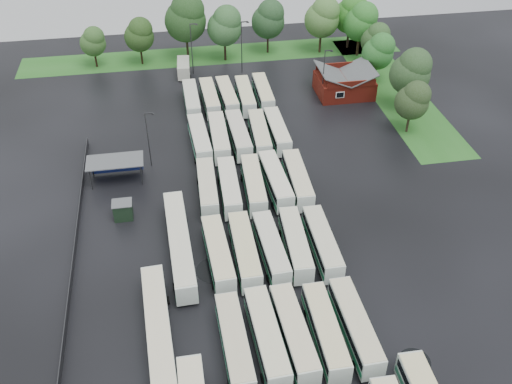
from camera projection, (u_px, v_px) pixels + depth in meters
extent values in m
plane|color=black|center=(257.00, 267.00, 70.19)|extent=(160.00, 160.00, 0.00)
cube|color=maroon|center=(344.00, 86.00, 106.14)|extent=(10.00, 8.00, 3.40)
cube|color=#4C4F51|center=(332.00, 74.00, 104.24)|extent=(5.07, 8.60, 2.19)
cube|color=#4C4F51|center=(358.00, 72.00, 104.92)|extent=(5.07, 8.60, 2.19)
cube|color=maroon|center=(352.00, 84.00, 101.67)|extent=(9.00, 0.20, 1.20)
cube|color=silver|center=(340.00, 95.00, 102.50)|extent=(1.60, 0.12, 1.20)
cylinder|color=#2D2D30|center=(91.00, 180.00, 82.08)|extent=(0.16, 0.16, 3.40)
cylinder|color=#2D2D30|center=(141.00, 175.00, 83.06)|extent=(0.16, 0.16, 3.40)
cylinder|color=#2D2D30|center=(92.00, 167.00, 84.60)|extent=(0.16, 0.16, 3.40)
cylinder|color=#2D2D30|center=(141.00, 163.00, 85.58)|extent=(0.16, 0.16, 3.40)
cube|color=#4C4F51|center=(115.00, 161.00, 82.75)|extent=(8.20, 4.20, 0.15)
cube|color=navy|center=(117.00, 165.00, 85.38)|extent=(7.60, 0.08, 2.60)
cube|color=black|center=(123.00, 211.00, 77.15)|extent=(2.50, 2.00, 2.50)
cube|color=#4C4F51|center=(122.00, 203.00, 76.36)|extent=(2.70, 2.20, 0.12)
cube|color=#26641E|center=(214.00, 55.00, 121.48)|extent=(80.00, 10.00, 0.01)
cube|color=#26641E|center=(394.00, 90.00, 108.53)|extent=(10.00, 50.00, 0.01)
cube|color=#2D2D30|center=(76.00, 242.00, 73.10)|extent=(0.10, 50.00, 1.20)
cube|color=silver|center=(235.00, 343.00, 58.81)|extent=(2.71, 11.83, 2.70)
cube|color=black|center=(234.00, 340.00, 58.48)|extent=(2.76, 11.36, 0.86)
cube|color=#207950|center=(235.00, 347.00, 59.16)|extent=(2.76, 11.59, 0.59)
cube|color=beige|center=(234.00, 334.00, 57.97)|extent=(2.61, 11.47, 0.12)
cylinder|color=black|center=(240.00, 382.00, 56.65)|extent=(2.50, 0.94, 0.94)
cylinder|color=black|center=(230.00, 324.00, 62.59)|extent=(2.50, 0.94, 0.94)
cube|color=silver|center=(267.00, 337.00, 59.40)|extent=(2.96, 12.10, 2.75)
cube|color=black|center=(267.00, 334.00, 59.07)|extent=(3.00, 11.62, 0.88)
cube|color=#287A55|center=(267.00, 341.00, 59.77)|extent=(3.00, 11.86, 0.61)
cube|color=beige|center=(267.00, 328.00, 58.54)|extent=(2.85, 11.74, 0.12)
cylinder|color=black|center=(274.00, 376.00, 57.20)|extent=(2.55, 0.96, 0.96)
cylinder|color=black|center=(260.00, 318.00, 63.26)|extent=(2.55, 0.96, 0.96)
cube|color=silver|center=(294.00, 333.00, 59.82)|extent=(2.97, 11.96, 2.72)
cube|color=black|center=(294.00, 330.00, 59.50)|extent=(3.01, 11.49, 0.87)
cube|color=#1E7D4F|center=(294.00, 337.00, 60.18)|extent=(3.01, 11.73, 0.60)
cube|color=beige|center=(294.00, 324.00, 58.98)|extent=(2.85, 11.60, 0.12)
cylinder|color=black|center=(302.00, 371.00, 57.65)|extent=(2.52, 0.95, 0.95)
cylinder|color=black|center=(286.00, 314.00, 63.63)|extent=(2.52, 0.95, 0.95)
cube|color=silver|center=(325.00, 331.00, 60.12)|extent=(2.51, 11.63, 2.66)
cube|color=black|center=(326.00, 328.00, 59.80)|extent=(2.57, 11.17, 0.85)
cube|color=#12753E|center=(325.00, 334.00, 60.47)|extent=(2.56, 11.40, 0.59)
cube|color=beige|center=(326.00, 322.00, 59.29)|extent=(2.41, 11.28, 0.12)
cylinder|color=black|center=(334.00, 368.00, 58.00)|extent=(2.47, 0.93, 0.93)
cylinder|color=black|center=(316.00, 313.00, 63.85)|extent=(2.47, 0.93, 0.93)
cube|color=silver|center=(355.00, 326.00, 60.62)|extent=(2.67, 11.89, 2.71)
cube|color=black|center=(356.00, 322.00, 60.29)|extent=(2.72, 11.42, 0.87)
cube|color=#12834A|center=(354.00, 329.00, 60.98)|extent=(2.72, 11.65, 0.60)
cube|color=beige|center=(356.00, 317.00, 59.77)|extent=(2.57, 11.53, 0.12)
cylinder|color=black|center=(365.00, 363.00, 58.45)|extent=(2.52, 0.95, 0.95)
cylinder|color=black|center=(343.00, 308.00, 64.42)|extent=(2.52, 0.95, 0.95)
cube|color=silver|center=(218.00, 254.00, 69.53)|extent=(2.96, 11.94, 2.71)
cube|color=black|center=(218.00, 251.00, 69.20)|extent=(3.00, 11.46, 0.87)
cube|color=#207F50|center=(218.00, 257.00, 69.89)|extent=(3.00, 11.70, 0.60)
cube|color=beige|center=(218.00, 245.00, 68.68)|extent=(2.85, 11.58, 0.12)
cylinder|color=black|center=(222.00, 284.00, 67.36)|extent=(2.52, 0.95, 0.95)
cylinder|color=black|center=(215.00, 242.00, 73.33)|extent=(2.52, 0.95, 0.95)
cube|color=silver|center=(245.00, 251.00, 69.90)|extent=(2.54, 12.06, 2.76)
cube|color=black|center=(244.00, 248.00, 69.57)|extent=(2.60, 11.58, 0.88)
cube|color=#1E804F|center=(245.00, 254.00, 70.27)|extent=(2.59, 11.82, 0.61)
cube|color=beige|center=(244.00, 242.00, 69.04)|extent=(2.44, 11.70, 0.12)
cylinder|color=black|center=(250.00, 281.00, 67.70)|extent=(2.56, 0.96, 0.96)
cylinder|color=black|center=(240.00, 239.00, 73.77)|extent=(2.56, 0.96, 0.96)
cube|color=silver|center=(271.00, 248.00, 70.41)|extent=(2.86, 11.63, 2.64)
cube|color=black|center=(271.00, 245.00, 70.09)|extent=(2.90, 11.17, 0.85)
cube|color=#1B7D4B|center=(271.00, 252.00, 70.76)|extent=(2.90, 11.40, 0.58)
cube|color=beige|center=(271.00, 240.00, 69.58)|extent=(2.75, 11.28, 0.12)
cylinder|color=black|center=(277.00, 277.00, 68.29)|extent=(2.45, 0.92, 0.92)
cylinder|color=black|center=(265.00, 237.00, 74.11)|extent=(2.45, 0.92, 0.92)
cube|color=silver|center=(295.00, 244.00, 70.99)|extent=(2.98, 11.79, 2.68)
cube|color=black|center=(296.00, 241.00, 70.66)|extent=(3.01, 11.33, 0.86)
cube|color=#2B7D4F|center=(295.00, 247.00, 71.34)|extent=(3.01, 11.56, 0.59)
cube|color=beige|center=(296.00, 236.00, 70.15)|extent=(2.86, 11.44, 0.12)
cylinder|color=black|center=(302.00, 273.00, 68.85)|extent=(2.48, 0.94, 0.94)
cylinder|color=black|center=(289.00, 233.00, 74.74)|extent=(2.48, 0.94, 0.94)
cube|color=silver|center=(322.00, 243.00, 71.16)|extent=(2.53, 11.75, 2.69)
cube|color=black|center=(323.00, 240.00, 70.84)|extent=(2.59, 11.28, 0.86)
cube|color=#157747|center=(322.00, 246.00, 71.52)|extent=(2.58, 11.52, 0.59)
cube|color=beige|center=(323.00, 234.00, 70.32)|extent=(2.43, 11.40, 0.12)
cylinder|color=black|center=(330.00, 272.00, 69.01)|extent=(2.49, 0.94, 0.94)
cylinder|color=black|center=(314.00, 231.00, 74.93)|extent=(2.49, 0.94, 0.94)
cube|color=silver|center=(207.00, 188.00, 80.44)|extent=(2.77, 11.60, 2.64)
cube|color=black|center=(207.00, 185.00, 80.13)|extent=(2.82, 11.15, 0.85)
cube|color=#1B7843|center=(208.00, 191.00, 80.79)|extent=(2.82, 11.38, 0.58)
cube|color=beige|center=(207.00, 180.00, 79.62)|extent=(2.67, 11.26, 0.12)
cylinder|color=black|center=(211.00, 211.00, 78.33)|extent=(2.45, 0.92, 0.92)
cylinder|color=black|center=(205.00, 180.00, 84.14)|extent=(2.45, 0.92, 0.92)
cube|color=silver|center=(229.00, 187.00, 80.50)|extent=(2.80, 11.78, 2.68)
cube|color=black|center=(229.00, 184.00, 80.18)|extent=(2.84, 11.31, 0.86)
cube|color=#117441|center=(229.00, 191.00, 80.86)|extent=(2.84, 11.55, 0.59)
cube|color=beige|center=(229.00, 179.00, 79.66)|extent=(2.69, 11.43, 0.12)
cylinder|color=black|center=(233.00, 211.00, 78.36)|extent=(2.49, 0.94, 0.94)
cylinder|color=black|center=(226.00, 180.00, 84.26)|extent=(2.49, 0.94, 0.94)
cube|color=silver|center=(254.00, 185.00, 80.94)|extent=(3.01, 11.95, 2.71)
cube|color=black|center=(254.00, 182.00, 80.61)|extent=(3.04, 11.47, 0.87)
cube|color=#1A8351|center=(254.00, 188.00, 81.30)|extent=(3.05, 11.71, 0.60)
cube|color=beige|center=(254.00, 177.00, 80.10)|extent=(2.89, 11.59, 0.12)
cylinder|color=black|center=(258.00, 209.00, 78.77)|extent=(2.52, 0.95, 0.95)
cylinder|color=black|center=(249.00, 177.00, 84.74)|extent=(2.52, 0.95, 0.95)
cube|color=silver|center=(276.00, 181.00, 81.70)|extent=(2.99, 12.08, 2.75)
cube|color=black|center=(276.00, 178.00, 81.37)|extent=(3.03, 11.61, 0.88)
cube|color=#197D4C|center=(275.00, 184.00, 82.07)|extent=(3.03, 11.85, 0.60)
cube|color=#ECE6CA|center=(276.00, 173.00, 80.85)|extent=(2.88, 11.72, 0.12)
cylinder|color=black|center=(281.00, 204.00, 79.51)|extent=(2.55, 0.96, 0.96)
cylinder|color=black|center=(270.00, 173.00, 85.55)|extent=(2.55, 0.96, 0.96)
cube|color=silver|center=(298.00, 180.00, 81.92)|extent=(2.88, 12.01, 2.73)
cube|color=black|center=(298.00, 177.00, 81.59)|extent=(2.92, 11.53, 0.88)
cube|color=#11854A|center=(297.00, 183.00, 82.28)|extent=(2.92, 11.77, 0.60)
cube|color=beige|center=(298.00, 172.00, 81.07)|extent=(2.76, 11.65, 0.12)
cylinder|color=black|center=(303.00, 203.00, 79.74)|extent=(2.54, 0.95, 0.95)
cylinder|color=black|center=(291.00, 172.00, 85.75)|extent=(2.54, 0.95, 0.95)
cube|color=silver|center=(200.00, 139.00, 90.73)|extent=(2.97, 12.01, 2.73)
cube|color=black|center=(199.00, 136.00, 90.40)|extent=(3.01, 11.54, 0.87)
cube|color=#1B8554|center=(200.00, 142.00, 91.09)|extent=(3.01, 11.77, 0.60)
cube|color=silver|center=(199.00, 132.00, 89.88)|extent=(2.86, 11.65, 0.12)
cylinder|color=black|center=(202.00, 160.00, 88.55)|extent=(2.53, 0.95, 0.95)
cylinder|color=black|center=(198.00, 134.00, 94.55)|extent=(2.53, 0.95, 0.95)
cube|color=silver|center=(219.00, 137.00, 91.14)|extent=(2.78, 12.16, 2.77)
cube|color=black|center=(219.00, 134.00, 90.81)|extent=(2.83, 11.67, 0.89)
cube|color=#247950|center=(219.00, 141.00, 91.51)|extent=(2.82, 11.92, 0.61)
cube|color=beige|center=(219.00, 130.00, 90.28)|extent=(2.67, 11.79, 0.12)
cylinder|color=black|center=(222.00, 158.00, 88.93)|extent=(2.57, 0.97, 0.97)
cylinder|color=black|center=(217.00, 132.00, 95.03)|extent=(2.57, 0.97, 0.97)
cube|color=silver|center=(239.00, 135.00, 91.71)|extent=(2.78, 12.11, 2.76)
cube|color=black|center=(238.00, 132.00, 91.38)|extent=(2.83, 11.63, 0.88)
cube|color=#257E4F|center=(239.00, 138.00, 92.07)|extent=(2.82, 11.87, 0.61)
cube|color=beige|center=(238.00, 127.00, 90.85)|extent=(2.67, 11.75, 0.12)
cylinder|color=black|center=(242.00, 155.00, 89.50)|extent=(2.56, 0.96, 0.96)
cylinder|color=black|center=(235.00, 130.00, 95.58)|extent=(2.56, 0.96, 0.96)
cube|color=silver|center=(260.00, 134.00, 92.04)|extent=(2.98, 11.90, 2.70)
cube|color=black|center=(260.00, 131.00, 91.71)|extent=(3.02, 11.43, 0.87)
cube|color=#1D7549|center=(260.00, 137.00, 92.39)|extent=(3.02, 11.67, 0.60)
cube|color=beige|center=(260.00, 127.00, 91.19)|extent=(2.87, 11.54, 0.12)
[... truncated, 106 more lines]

